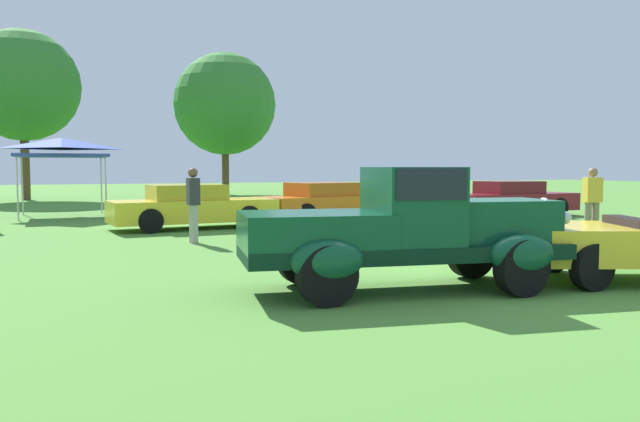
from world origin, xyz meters
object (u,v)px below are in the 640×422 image
Objects in this scene: show_car_burgundy at (513,199)px; spectator_between_cars at (592,200)px; feature_pickup_truck at (406,228)px; canopy_tent_left_field at (62,146)px; show_car_orange at (326,202)px; show_car_yellow at (192,207)px; spectator_near_truck at (193,202)px.

spectator_between_cars is (-2.71, -6.17, 0.31)m from show_car_burgundy.
canopy_tent_left_field is (-4.36, 15.86, 1.56)m from feature_pickup_truck.
show_car_orange and show_car_burgundy have the same top height.
canopy_tent_left_field reaches higher than show_car_yellow.
spectator_between_cars is at bearing -16.06° from spectator_near_truck.
show_car_burgundy is 1.56× the size of canopy_tent_left_field.
spectator_near_truck is 9.82m from canopy_tent_left_field.
feature_pickup_truck is 6.75m from spectator_near_truck.
feature_pickup_truck is 1.00× the size of show_car_yellow.
feature_pickup_truck reaches higher than spectator_between_cars.
feature_pickup_truck is 1.57× the size of canopy_tent_left_field.
show_car_burgundy is 12.30m from spectator_near_truck.
show_car_orange is 6.79m from show_car_burgundy.
canopy_tent_left_field reaches higher than spectator_between_cars.
show_car_burgundy is 15.68m from canopy_tent_left_field.
spectator_between_cars is 16.82m from canopy_tent_left_field.
feature_pickup_truck is 2.74× the size of spectator_near_truck.
canopy_tent_left_field reaches higher than show_car_orange.
show_car_burgundy is (6.75, -0.72, 0.00)m from show_car_orange.
show_car_yellow is 1.56× the size of canopy_tent_left_field.
canopy_tent_left_field is (-14.47, 5.75, 1.82)m from show_car_burgundy.
spectator_near_truck is at bearing -100.30° from show_car_yellow.
spectator_near_truck is at bearing 104.19° from feature_pickup_truck.
spectator_near_truck is at bearing 163.94° from spectator_between_cars.
canopy_tent_left_field reaches higher than spectator_near_truck.
show_car_burgundy is at bearing -6.09° from show_car_orange.
canopy_tent_left_field is at bearing 146.93° from show_car_orange.
show_car_yellow is (-1.04, 9.90, -0.27)m from feature_pickup_truck.
canopy_tent_left_field is at bearing 134.62° from spectator_between_cars.
spectator_between_cars is 0.57× the size of canopy_tent_left_field.
show_car_orange is 2.83× the size of spectator_near_truck.
show_car_yellow is 2.73× the size of spectator_between_cars.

